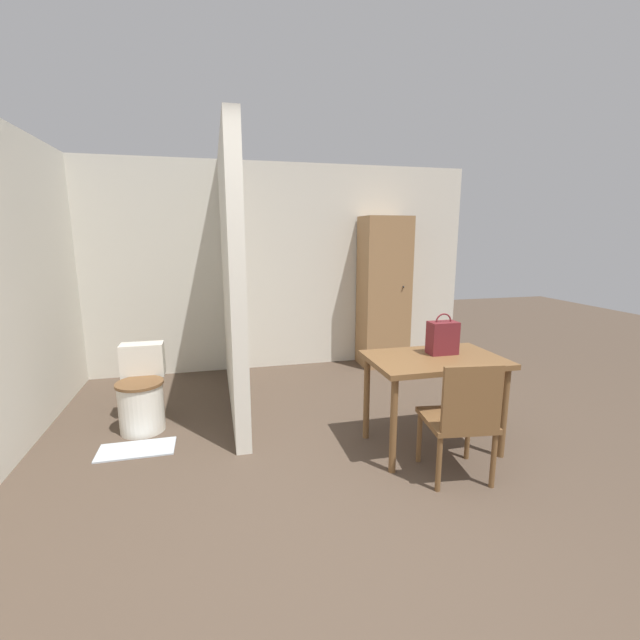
% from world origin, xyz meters
% --- Properties ---
extents(ground_plane, '(16.00, 16.00, 0.00)m').
position_xyz_m(ground_plane, '(0.00, 0.00, 0.00)').
color(ground_plane, '#4C3D30').
extents(wall_back, '(5.20, 0.12, 2.50)m').
position_xyz_m(wall_back, '(0.00, 3.57, 1.25)').
color(wall_back, beige).
rests_on(wall_back, ground_plane).
extents(partition_wall, '(0.12, 2.18, 2.50)m').
position_xyz_m(partition_wall, '(-0.47, 2.42, 1.25)').
color(partition_wall, beige).
rests_on(partition_wall, ground_plane).
extents(dining_table, '(1.01, 0.66, 0.74)m').
position_xyz_m(dining_table, '(0.98, 1.10, 0.64)').
color(dining_table, brown).
rests_on(dining_table, ground_plane).
extents(wooden_chair, '(0.49, 0.49, 0.86)m').
position_xyz_m(wooden_chair, '(0.93, 0.63, 0.46)').
color(wooden_chair, brown).
rests_on(wooden_chair, ground_plane).
extents(toilet, '(0.39, 0.54, 0.71)m').
position_xyz_m(toilet, '(-1.28, 2.03, 0.30)').
color(toilet, silver).
rests_on(toilet, ground_plane).
extents(handbag, '(0.22, 0.13, 0.32)m').
position_xyz_m(handbag, '(1.08, 1.18, 0.87)').
color(handbag, maroon).
rests_on(handbag, dining_table).
extents(wooden_cabinet, '(0.58, 0.47, 1.88)m').
position_xyz_m(wooden_cabinet, '(1.44, 3.27, 0.94)').
color(wooden_cabinet, '#997047').
rests_on(wooden_cabinet, ground_plane).
extents(bath_mat, '(0.57, 0.29, 0.01)m').
position_xyz_m(bath_mat, '(-1.28, 1.61, 0.01)').
color(bath_mat, '#B2BCC6').
rests_on(bath_mat, ground_plane).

